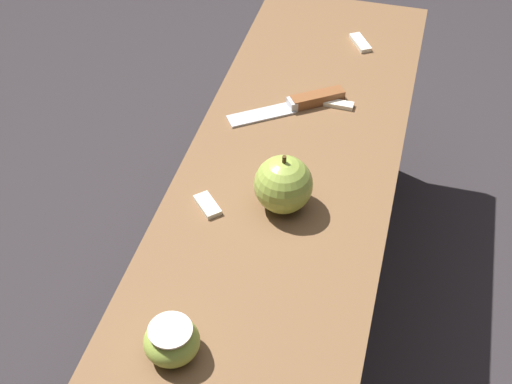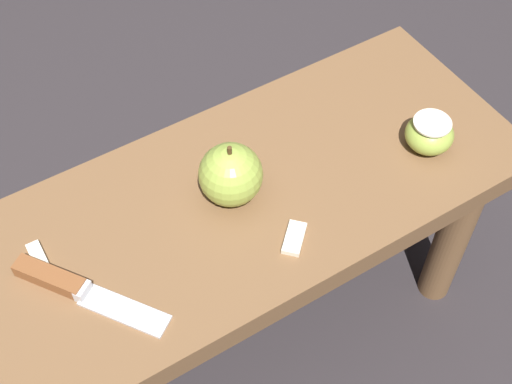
{
  "view_description": "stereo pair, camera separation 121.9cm",
  "coord_description": "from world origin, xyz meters",
  "px_view_note": "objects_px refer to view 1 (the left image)",
  "views": [
    {
      "loc": [
        0.84,
        0.16,
        1.16
      ],
      "look_at": [
        0.12,
        -0.03,
        0.44
      ],
      "focal_mm": 50.0,
      "sensor_mm": 36.0,
      "label": 1
    },
    {
      "loc": [
        -0.18,
        -0.51,
        1.17
      ],
      "look_at": [
        0.12,
        -0.03,
        0.44
      ],
      "focal_mm": 50.0,
      "sensor_mm": 36.0,
      "label": 2
    }
  ],
  "objects_px": {
    "wooden_bench": "(291,190)",
    "apple_whole": "(283,184)",
    "knife": "(303,103)",
    "apple_cut": "(172,341)"
  },
  "relations": [
    {
      "from": "wooden_bench",
      "to": "apple_whole",
      "type": "height_order",
      "value": "apple_whole"
    },
    {
      "from": "knife",
      "to": "apple_cut",
      "type": "xyz_separation_m",
      "value": [
        0.53,
        -0.05,
        0.02
      ]
    },
    {
      "from": "wooden_bench",
      "to": "apple_cut",
      "type": "bearing_deg",
      "value": -8.93
    },
    {
      "from": "wooden_bench",
      "to": "apple_cut",
      "type": "height_order",
      "value": "apple_cut"
    },
    {
      "from": "wooden_bench",
      "to": "apple_whole",
      "type": "bearing_deg",
      "value": 5.14
    },
    {
      "from": "knife",
      "to": "apple_whole",
      "type": "height_order",
      "value": "apple_whole"
    },
    {
      "from": "apple_whole",
      "to": "wooden_bench",
      "type": "bearing_deg",
      "value": -174.86
    },
    {
      "from": "knife",
      "to": "apple_cut",
      "type": "bearing_deg",
      "value": 49.9
    },
    {
      "from": "apple_cut",
      "to": "knife",
      "type": "bearing_deg",
      "value": 174.74
    },
    {
      "from": "apple_whole",
      "to": "apple_cut",
      "type": "height_order",
      "value": "apple_whole"
    }
  ]
}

